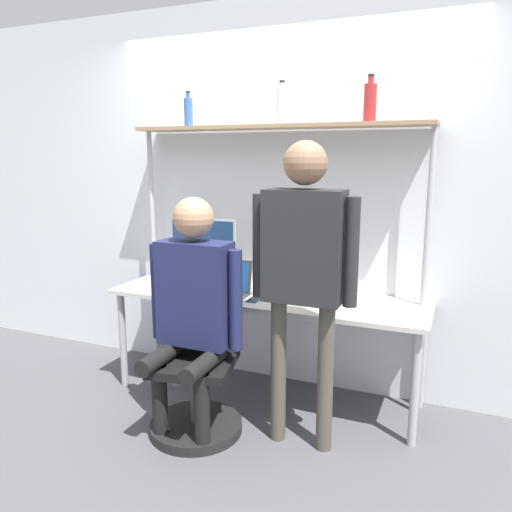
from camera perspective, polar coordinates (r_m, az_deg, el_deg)
The scene contains 13 objects.
ground_plane at distance 3.37m, azimuth -1.06°, elevation -17.91°, with size 12.00×12.00×0.00m, color #4C4C51.
wall_back at distance 3.57m, azimuth 3.19°, elevation 6.58°, with size 8.00×0.06×2.70m.
desk at distance 3.39m, azimuth 1.14°, elevation -5.61°, with size 2.14×0.62×0.73m.
shelf_unit at distance 3.39m, azimuth 2.21°, elevation 10.61°, with size 2.03×0.28×1.85m.
monitor at distance 3.65m, azimuth -6.06°, elevation 0.99°, with size 0.51×0.20×0.48m.
laptop at distance 3.39m, azimuth -3.63°, elevation -3.28°, with size 0.36×0.23×0.23m.
cell_phone at distance 3.26m, azimuth -0.13°, elevation -4.94°, with size 0.07×0.15×0.01m.
office_chair at distance 3.15m, azimuth -6.74°, elevation -14.44°, with size 0.56×0.56×0.92m.
person_seated at distance 2.91m, azimuth -7.25°, elevation -4.80°, with size 0.59×0.48×1.42m.
person_standing at distance 2.71m, azimuth 5.47°, elevation -0.05°, with size 0.60×0.23×1.73m.
bottle_red at distance 3.24m, azimuth 12.91°, elevation 16.77°, with size 0.08×0.08×0.28m.
bottle_blue at distance 3.68m, azimuth -7.73°, elevation 16.02°, with size 0.06×0.06×0.24m.
bottle_clear at distance 3.39m, azimuth 2.98°, elevation 16.74°, with size 0.07×0.07×0.28m.
Camera 1 is at (1.18, -2.69, 1.65)m, focal length 35.00 mm.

